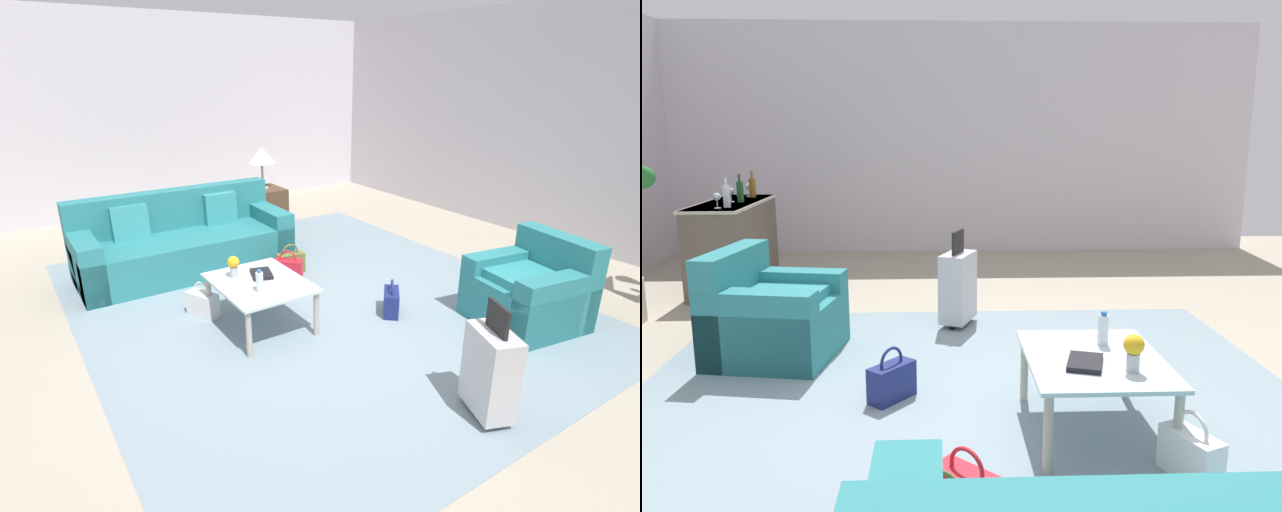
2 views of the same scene
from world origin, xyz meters
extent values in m
plane|color=#A89E89|center=(0.00, 0.00, 0.00)|extent=(12.00, 12.00, 0.00)
cube|color=silver|center=(5.06, 0.00, 1.55)|extent=(0.12, 8.00, 3.10)
cube|color=gray|center=(-0.60, 0.20, 0.00)|extent=(5.20, 4.40, 0.01)
cube|color=teal|center=(0.90, 1.60, 0.22)|extent=(1.00, 0.99, 0.44)
cube|color=teal|center=(0.95, 1.93, 0.41)|extent=(0.90, 0.34, 0.83)
cube|color=teal|center=(1.23, 1.55, 0.30)|extent=(0.34, 0.88, 0.60)
cube|color=teal|center=(0.57, 1.65, 0.30)|extent=(0.34, 0.88, 0.60)
cube|color=teal|center=(0.89, 1.55, 0.48)|extent=(0.72, 0.70, 0.08)
cube|color=silver|center=(-0.40, -0.50, 0.44)|extent=(0.96, 0.76, 0.02)
cylinder|color=#ADA899|center=(-0.83, -0.17, 0.22)|extent=(0.05, 0.05, 0.43)
cylinder|color=#ADA899|center=(0.03, -0.17, 0.22)|extent=(0.05, 0.05, 0.43)
cylinder|color=#ADA899|center=(-0.83, -0.83, 0.22)|extent=(0.05, 0.05, 0.43)
cylinder|color=#ADA899|center=(0.03, -0.83, 0.22)|extent=(0.05, 0.05, 0.43)
cylinder|color=silver|center=(-0.20, -0.60, 0.54)|extent=(0.06, 0.06, 0.18)
cylinder|color=#2D6BBC|center=(-0.20, -0.60, 0.65)|extent=(0.04, 0.04, 0.02)
cube|color=black|center=(-0.52, -0.42, 0.47)|extent=(0.30, 0.25, 0.03)
cylinder|color=#B2B7BC|center=(-0.62, -0.65, 0.50)|extent=(0.07, 0.07, 0.10)
sphere|color=gold|center=(-0.62, -0.65, 0.60)|extent=(0.11, 0.11, 0.11)
cube|color=brown|center=(3.10, 2.60, 0.46)|extent=(1.53, 0.55, 0.93)
cube|color=#ADA899|center=(3.10, 2.60, 0.91)|extent=(1.57, 0.59, 0.03)
cylinder|color=silver|center=(2.57, 2.56, 0.93)|extent=(0.07, 0.07, 0.01)
cylinder|color=silver|center=(2.57, 2.56, 0.98)|extent=(0.01, 0.01, 0.08)
sphere|color=silver|center=(2.57, 2.56, 1.05)|extent=(0.08, 0.08, 0.08)
cylinder|color=silver|center=(3.10, 2.59, 0.93)|extent=(0.07, 0.07, 0.01)
cylinder|color=silver|center=(3.10, 2.59, 0.98)|extent=(0.01, 0.01, 0.08)
sphere|color=silver|center=(3.10, 2.59, 1.05)|extent=(0.08, 0.08, 0.08)
cylinder|color=silver|center=(3.63, 2.56, 0.93)|extent=(0.07, 0.07, 0.01)
cylinder|color=silver|center=(3.63, 2.56, 0.98)|extent=(0.01, 0.01, 0.08)
sphere|color=silver|center=(3.63, 2.56, 1.05)|extent=(0.08, 0.08, 0.08)
cylinder|color=silver|center=(2.65, 2.49, 1.04)|extent=(0.07, 0.07, 0.22)
cylinder|color=silver|center=(2.65, 2.49, 1.19)|extent=(0.03, 0.03, 0.08)
cylinder|color=#194C23|center=(3.09, 2.49, 1.04)|extent=(0.07, 0.07, 0.22)
cylinder|color=#194C23|center=(3.09, 2.49, 1.19)|extent=(0.03, 0.03, 0.08)
cylinder|color=brown|center=(3.55, 2.49, 1.04)|extent=(0.07, 0.07, 0.22)
cylinder|color=brown|center=(3.55, 2.49, 1.19)|extent=(0.03, 0.03, 0.08)
cube|color=#B7B7BC|center=(1.60, 0.20, 0.35)|extent=(0.45, 0.35, 0.60)
cube|color=black|center=(1.60, 0.20, 0.75)|extent=(0.23, 0.11, 0.20)
cylinder|color=black|center=(1.47, 0.25, 0.03)|extent=(0.04, 0.05, 0.05)
cylinder|color=black|center=(1.73, 0.15, 0.03)|extent=(0.04, 0.05, 0.05)
cube|color=red|center=(-1.21, 0.26, 0.12)|extent=(0.32, 0.33, 0.24)
torus|color=red|center=(-1.21, 0.26, 0.26)|extent=(0.15, 0.16, 0.20)
cube|color=white|center=(-0.90, -0.87, 0.12)|extent=(0.35, 0.26, 0.24)
torus|color=white|center=(-0.90, -0.87, 0.26)|extent=(0.19, 0.10, 0.20)
torus|color=olive|center=(-1.37, 0.39, 0.26)|extent=(0.04, 0.20, 0.20)
cube|color=navy|center=(0.07, 0.68, 0.12)|extent=(0.33, 0.31, 0.24)
torus|color=navy|center=(0.07, 0.68, 0.26)|extent=(0.16, 0.14, 0.20)
camera|label=1|loc=(3.34, -2.34, 2.26)|focal=28.00mm
camera|label=2|loc=(-3.68, 0.38, 1.72)|focal=35.00mm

